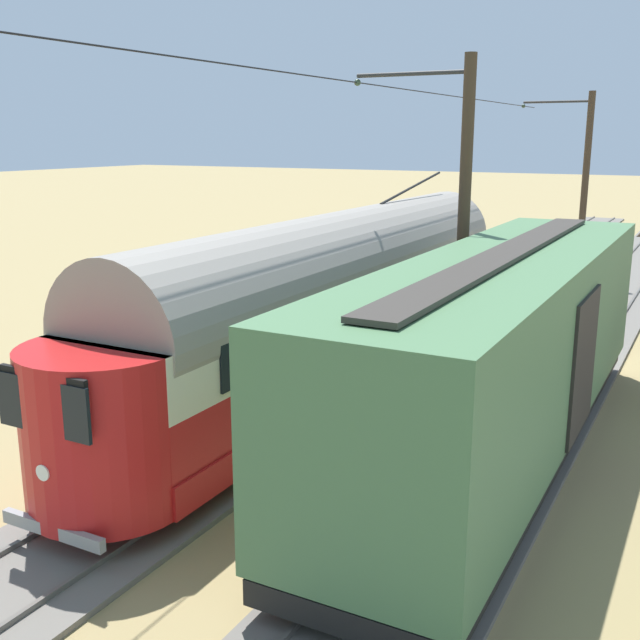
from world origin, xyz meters
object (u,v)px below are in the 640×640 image
at_px(catenary_pole_mid_near, 460,224).
at_px(spare_tie_stack, 315,324).
at_px(vintage_streetcar, 339,297).
at_px(coach_far_siding, 502,349).
at_px(catenary_pole_foreground, 583,185).

bearing_deg(catenary_pole_mid_near, spare_tie_stack, -31.39).
xyz_separation_m(vintage_streetcar, catenary_pole_mid_near, (-2.66, -0.90, 1.82)).
distance_m(coach_far_siding, catenary_pole_mid_near, 4.28).
xyz_separation_m(catenary_pole_mid_near, spare_tie_stack, (5.74, -3.50, -3.82)).
distance_m(vintage_streetcar, coach_far_siding, 5.20).
height_order(catenary_pole_foreground, spare_tie_stack, catenary_pole_foreground).
distance_m(vintage_streetcar, catenary_pole_foreground, 17.47).
relative_size(vintage_streetcar, coach_far_siding, 1.37).
distance_m(vintage_streetcar, catenary_pole_mid_near, 3.35).
bearing_deg(catenary_pole_foreground, spare_tie_stack, 65.78).
relative_size(vintage_streetcar, catenary_pole_mid_near, 2.36).
bearing_deg(spare_tie_stack, vintage_streetcar, 124.96).
xyz_separation_m(catenary_pole_foreground, spare_tie_stack, (5.74, 12.77, -3.82)).
bearing_deg(catenary_pole_foreground, catenary_pole_mid_near, 90.00).
bearing_deg(catenary_pole_mid_near, vintage_streetcar, 18.63).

